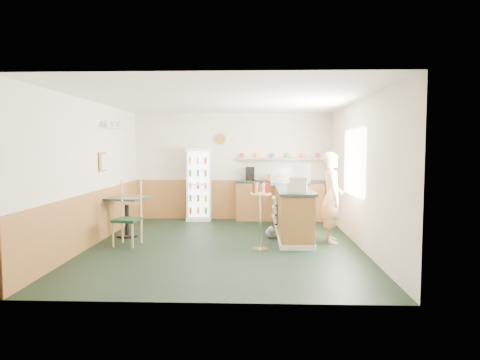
{
  "coord_description": "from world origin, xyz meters",
  "views": [
    {
      "loc": [
        0.59,
        -7.9,
        1.83
      ],
      "look_at": [
        0.28,
        0.6,
        1.18
      ],
      "focal_mm": 32.0,
      "sensor_mm": 36.0,
      "label": 1
    }
  ],
  "objects_px": {
    "shopkeeper": "(332,198)",
    "cafe_chair": "(128,211)",
    "condiment_stand": "(260,207)",
    "display_case": "(290,174)",
    "drinks_fridge": "(199,184)",
    "cash_register": "(297,187)",
    "cafe_table": "(127,209)"
  },
  "relations": [
    {
      "from": "shopkeeper",
      "to": "condiment_stand",
      "type": "relative_size",
      "value": 1.47
    },
    {
      "from": "display_case",
      "to": "cafe_chair",
      "type": "bearing_deg",
      "value": -154.06
    },
    {
      "from": "cafe_table",
      "to": "cafe_chair",
      "type": "height_order",
      "value": "cafe_chair"
    },
    {
      "from": "cash_register",
      "to": "condiment_stand",
      "type": "xyz_separation_m",
      "value": [
        -0.67,
        -0.23,
        -0.34
      ]
    },
    {
      "from": "shopkeeper",
      "to": "cafe_chair",
      "type": "height_order",
      "value": "shopkeeper"
    },
    {
      "from": "drinks_fridge",
      "to": "shopkeeper",
      "type": "xyz_separation_m",
      "value": [
        2.88,
        -2.42,
        -0.04
      ]
    },
    {
      "from": "drinks_fridge",
      "to": "cafe_table",
      "type": "distance_m",
      "value": 2.41
    },
    {
      "from": "drinks_fridge",
      "to": "cash_register",
      "type": "bearing_deg",
      "value": -52.61
    },
    {
      "from": "drinks_fridge",
      "to": "cash_register",
      "type": "xyz_separation_m",
      "value": [
        2.18,
        -2.85,
        0.2
      ]
    },
    {
      "from": "shopkeeper",
      "to": "condiment_stand",
      "type": "xyz_separation_m",
      "value": [
        -1.37,
        -0.65,
        -0.1
      ]
    },
    {
      "from": "shopkeeper",
      "to": "cafe_table",
      "type": "distance_m",
      "value": 4.13
    },
    {
      "from": "cash_register",
      "to": "cafe_table",
      "type": "xyz_separation_m",
      "value": [
        -3.4,
        0.79,
        -0.53
      ]
    },
    {
      "from": "drinks_fridge",
      "to": "display_case",
      "type": "xyz_separation_m",
      "value": [
        2.18,
        -1.19,
        0.34
      ]
    },
    {
      "from": "drinks_fridge",
      "to": "cafe_chair",
      "type": "distance_m",
      "value": 2.91
    },
    {
      "from": "shopkeeper",
      "to": "cafe_chair",
      "type": "distance_m",
      "value": 3.88
    },
    {
      "from": "shopkeeper",
      "to": "cafe_chair",
      "type": "relative_size",
      "value": 1.45
    },
    {
      "from": "display_case",
      "to": "drinks_fridge",
      "type": "bearing_deg",
      "value": 151.36
    },
    {
      "from": "cash_register",
      "to": "condiment_stand",
      "type": "distance_m",
      "value": 0.79
    },
    {
      "from": "display_case",
      "to": "cash_register",
      "type": "distance_m",
      "value": 1.67
    },
    {
      "from": "condiment_stand",
      "to": "shopkeeper",
      "type": "bearing_deg",
      "value": 25.38
    },
    {
      "from": "display_case",
      "to": "shopkeeper",
      "type": "height_order",
      "value": "shopkeeper"
    },
    {
      "from": "drinks_fridge",
      "to": "condiment_stand",
      "type": "height_order",
      "value": "drinks_fridge"
    },
    {
      "from": "drinks_fridge",
      "to": "condiment_stand",
      "type": "bearing_deg",
      "value": -63.93
    },
    {
      "from": "display_case",
      "to": "shopkeeper",
      "type": "bearing_deg",
      "value": -60.43
    },
    {
      "from": "display_case",
      "to": "cafe_chair",
      "type": "distance_m",
      "value": 3.57
    },
    {
      "from": "condiment_stand",
      "to": "cafe_chair",
      "type": "bearing_deg",
      "value": 172.06
    },
    {
      "from": "cafe_table",
      "to": "cafe_chair",
      "type": "xyz_separation_m",
      "value": [
        0.24,
        -0.67,
        0.05
      ]
    },
    {
      "from": "cafe_table",
      "to": "cafe_chair",
      "type": "relative_size",
      "value": 0.73
    },
    {
      "from": "display_case",
      "to": "shopkeeper",
      "type": "xyz_separation_m",
      "value": [
        0.7,
        -1.23,
        -0.38
      ]
    },
    {
      "from": "cash_register",
      "to": "shopkeeper",
      "type": "relative_size",
      "value": 0.21
    },
    {
      "from": "display_case",
      "to": "cash_register",
      "type": "relative_size",
      "value": 2.37
    },
    {
      "from": "drinks_fridge",
      "to": "cash_register",
      "type": "relative_size",
      "value": 5.0
    }
  ]
}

